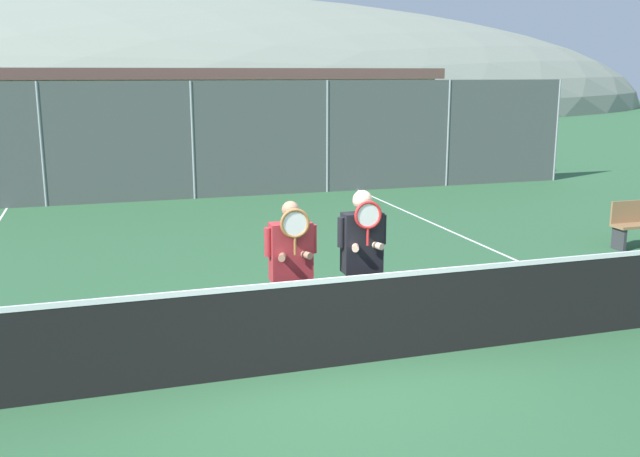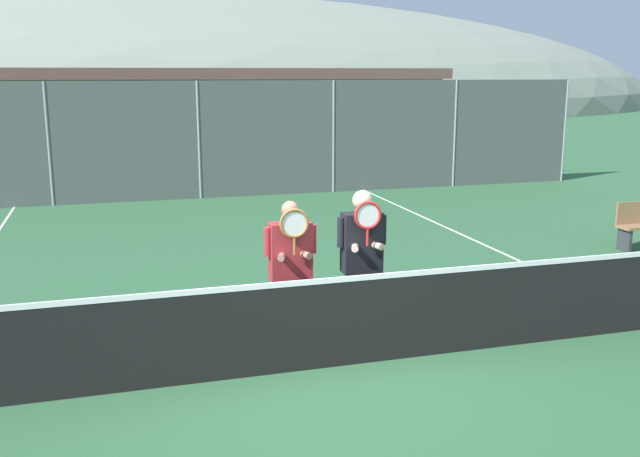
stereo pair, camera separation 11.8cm
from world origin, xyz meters
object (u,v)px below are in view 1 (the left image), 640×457
Objects in this scene: player_center_left at (362,254)px; car_center at (300,151)px; car_left_of_center at (106,156)px; car_right_of_center at (459,144)px; player_leftmost at (291,264)px.

player_center_left is 0.38× the size of car_center.
car_left_of_center is 10.55m from car_right_of_center.
player_center_left is at bearing -78.22° from car_left_of_center.
car_right_of_center is at bearing 1.04° from car_left_of_center.
car_center reaches higher than player_leftmost.
player_center_left reaches higher than car_center.
player_leftmost is 0.95× the size of player_center_left.
player_center_left is at bearing -3.86° from player_leftmost.
player_leftmost is 0.39× the size of car_right_of_center.
car_left_of_center is (-2.58, 12.38, -0.16)m from player_center_left.
car_right_of_center reaches higher than car_center.
player_leftmost is 0.36× the size of car_center.
car_left_of_center is at bearing 179.77° from car_center.
car_left_of_center is 1.01× the size of car_center.
player_leftmost is at bearing 176.14° from player_center_left.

